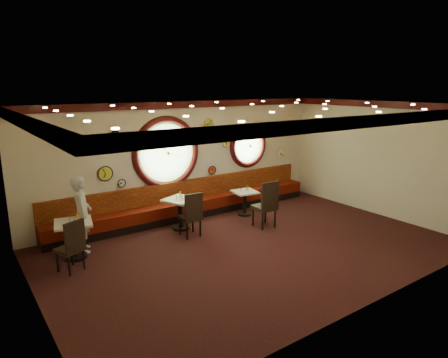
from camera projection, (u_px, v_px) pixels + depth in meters
floor at (253, 248)px, 9.10m from camera, size 9.00×6.00×0.00m
ceiling at (255, 106)px, 8.36m from camera, size 9.00×6.00×0.02m
wall_back at (186, 159)px, 11.12m from camera, size 9.00×0.02×3.20m
wall_front at (373, 216)px, 6.34m from camera, size 9.00×0.02×3.20m
wall_left at (30, 219)px, 6.21m from camera, size 0.02×6.00×3.20m
wall_right at (378, 159)px, 11.25m from camera, size 0.02×6.00×3.20m
molding_back at (185, 105)px, 10.73m from camera, size 9.00×0.10×0.18m
molding_front at (379, 120)px, 6.03m from camera, size 9.00×0.10×0.18m
molding_left at (22, 121)px, 5.89m from camera, size 0.10×6.00×0.18m
molding_right at (381, 104)px, 10.87m from camera, size 0.10×6.00×0.18m
banquette_base at (192, 213)px, 11.24m from camera, size 8.00×0.55×0.20m
banquette_seat at (192, 205)px, 11.18m from camera, size 8.00×0.55×0.30m
banquette_back at (187, 189)px, 11.27m from camera, size 8.00×0.10×0.55m
porthole_left_glass at (166, 153)px, 10.72m from camera, size 1.66×0.02×1.66m
porthole_left_frame at (166, 153)px, 10.71m from camera, size 1.98×0.18×1.98m
porthole_left_ring at (167, 153)px, 10.68m from camera, size 1.61×0.03×1.61m
porthole_right_glass at (248, 146)px, 12.30m from camera, size 1.10×0.02×1.10m
porthole_right_frame at (248, 146)px, 12.28m from camera, size 1.38×0.18×1.38m
porthole_right_ring at (249, 146)px, 12.26m from camera, size 1.09×0.03×1.09m
wall_clock_0 at (105, 174)px, 9.82m from camera, size 0.36×0.03×0.36m
wall_clock_1 at (115, 134)px, 9.77m from camera, size 0.24×0.03×0.24m
wall_clock_2 at (209, 124)px, 11.28m from camera, size 0.30×0.03×0.30m
wall_clock_3 at (212, 170)px, 11.65m from camera, size 0.24×0.03×0.24m
wall_clock_4 at (280, 153)px, 13.10m from camera, size 0.34×0.03×0.34m
wall_clock_5 at (122, 183)px, 10.11m from camera, size 0.20×0.03×0.20m
wall_clock_6 at (226, 143)px, 11.76m from camera, size 0.22×0.03×0.22m
wall_clock_7 at (64, 142)px, 9.12m from camera, size 0.26×0.03×0.26m
table_a at (74, 235)px, 8.47m from camera, size 0.89×0.89×0.82m
table_b at (181, 210)px, 10.21m from camera, size 0.95×0.95×0.80m
table_c at (245, 200)px, 11.33m from camera, size 0.72×0.72×0.70m
chair_a at (72, 243)px, 7.82m from camera, size 0.59×0.59×0.67m
chair_b at (192, 212)px, 9.63m from camera, size 0.47×0.47×0.69m
chair_c at (267, 201)px, 10.24m from camera, size 0.55×0.55×0.77m
condiment_a_salt at (70, 219)px, 8.43m from camera, size 0.03×0.03×0.10m
condiment_b_salt at (177, 197)px, 10.09m from camera, size 0.04×0.04×0.10m
condiment_c_salt at (241, 190)px, 11.23m from camera, size 0.03×0.03×0.09m
condiment_a_pepper at (74, 220)px, 8.39m from camera, size 0.03×0.03×0.09m
condiment_b_pepper at (182, 197)px, 10.11m from camera, size 0.04×0.04×0.10m
condiment_c_pepper at (246, 189)px, 11.31m from camera, size 0.04×0.04×0.10m
condiment_a_bottle at (78, 216)px, 8.51m from camera, size 0.05×0.05×0.16m
condiment_b_bottle at (180, 195)px, 10.21m from camera, size 0.05×0.05×0.16m
condiment_c_bottle at (248, 187)px, 11.35m from camera, size 0.05×0.05×0.17m
waiter at (82, 214)px, 8.78m from camera, size 0.54×0.70×1.72m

